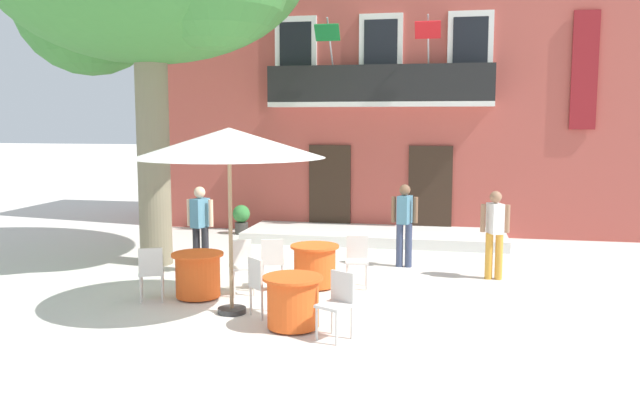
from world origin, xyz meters
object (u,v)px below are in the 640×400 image
(cafe_chair_near_tree_0, at_px, (357,258))
(cafe_table_front, at_px, (198,275))
(ground_planter_left, at_px, (241,218))
(pedestrian_near_entrance, at_px, (495,230))
(cafe_table_near_tree, at_px, (315,266))
(cafe_umbrella, at_px, (229,144))
(cafe_chair_front_1, at_px, (242,263))
(pedestrian_by_tree, at_px, (200,224))
(cafe_chair_middle_0, at_px, (338,300))
(cafe_table_middle, at_px, (293,302))
(cafe_chair_front_0, at_px, (151,270))
(cafe_chair_middle_1, at_px, (262,282))
(pedestrian_mid_plaza, at_px, (404,220))
(cafe_chair_near_tree_1, at_px, (272,259))

(cafe_chair_near_tree_0, relative_size, cafe_table_front, 1.05)
(ground_planter_left, distance_m, pedestrian_near_entrance, 7.20)
(cafe_table_near_tree, xyz_separation_m, cafe_umbrella, (-0.93, -1.79, 2.22))
(cafe_chair_front_1, bearing_deg, pedestrian_near_entrance, 23.85)
(cafe_table_near_tree, height_order, pedestrian_by_tree, pedestrian_by_tree)
(cafe_chair_middle_0, relative_size, cafe_umbrella, 0.31)
(cafe_chair_near_tree_0, bearing_deg, pedestrian_by_tree, 171.40)
(cafe_table_middle, xyz_separation_m, cafe_chair_front_1, (-1.32, 1.68, 0.14))
(cafe_chair_front_0, distance_m, pedestrian_near_entrance, 6.21)
(cafe_chair_front_1, xyz_separation_m, pedestrian_near_entrance, (4.30, 1.90, 0.41))
(cafe_chair_front_0, bearing_deg, cafe_chair_front_1, 31.69)
(cafe_table_front, bearing_deg, pedestrian_near_entrance, 25.24)
(cafe_chair_middle_0, distance_m, cafe_chair_front_1, 2.82)
(cafe_table_front, distance_m, cafe_chair_front_0, 0.77)
(ground_planter_left, bearing_deg, cafe_table_front, -78.49)
(cafe_umbrella, bearing_deg, cafe_chair_front_0, 166.89)
(cafe_chair_middle_0, bearing_deg, cafe_table_middle, 157.94)
(cafe_chair_middle_1, bearing_deg, pedestrian_near_entrance, 41.14)
(pedestrian_by_tree, bearing_deg, pedestrian_mid_plaza, 18.73)
(cafe_chair_near_tree_1, relative_size, cafe_umbrella, 0.31)
(pedestrian_by_tree, bearing_deg, cafe_table_near_tree, -15.28)
(cafe_table_near_tree, bearing_deg, pedestrian_by_tree, 164.72)
(pedestrian_by_tree, bearing_deg, cafe_chair_front_0, -90.66)
(pedestrian_mid_plaza, bearing_deg, ground_planter_left, 145.88)
(pedestrian_by_tree, bearing_deg, pedestrian_near_entrance, 6.09)
(cafe_chair_near_tree_1, bearing_deg, cafe_chair_middle_0, -56.06)
(cafe_table_front, relative_size, cafe_umbrella, 0.30)
(cafe_table_near_tree, xyz_separation_m, cafe_chair_front_1, (-1.14, -0.65, 0.14))
(cafe_chair_front_1, xyz_separation_m, cafe_umbrella, (0.21, -1.14, 2.08))
(cafe_chair_near_tree_0, relative_size, cafe_chair_middle_1, 1.00)
(cafe_chair_front_1, xyz_separation_m, pedestrian_by_tree, (-1.26, 1.31, 0.43))
(cafe_chair_middle_0, xyz_separation_m, cafe_chair_middle_1, (-1.30, 0.74, 0.00))
(cafe_chair_near_tree_1, bearing_deg, cafe_table_middle, -66.92)
(cafe_chair_near_tree_0, bearing_deg, cafe_chair_middle_1, -119.32)
(cafe_chair_front_1, bearing_deg, pedestrian_by_tree, 133.92)
(cafe_chair_near_tree_1, distance_m, cafe_table_middle, 2.24)
(cafe_chair_near_tree_1, bearing_deg, cafe_chair_front_1, -139.46)
(cafe_umbrella, bearing_deg, pedestrian_by_tree, 121.03)
(cafe_chair_middle_1, height_order, cafe_chair_front_0, same)
(cafe_chair_near_tree_0, xyz_separation_m, cafe_table_middle, (-0.56, -2.51, -0.14))
(cafe_chair_middle_1, xyz_separation_m, cafe_table_front, (-1.35, 0.80, -0.14))
(cafe_chair_near_tree_0, height_order, cafe_chair_near_tree_1, same)
(cafe_chair_near_tree_0, bearing_deg, cafe_chair_front_1, -156.06)
(cafe_chair_middle_1, xyz_separation_m, cafe_umbrella, (-0.51, 0.09, 2.08))
(cafe_chair_near_tree_0, bearing_deg, cafe_umbrella, -130.12)
(cafe_table_middle, xyz_separation_m, cafe_chair_front_0, (-2.60, 0.89, 0.14))
(cafe_chair_near_tree_1, bearing_deg, cafe_chair_near_tree_0, 17.61)
(cafe_chair_middle_0, bearing_deg, cafe_table_front, 149.70)
(cafe_chair_middle_0, height_order, pedestrian_near_entrance, pedestrian_near_entrance)
(cafe_chair_near_tree_1, xyz_separation_m, pedestrian_near_entrance, (3.86, 1.52, 0.41))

